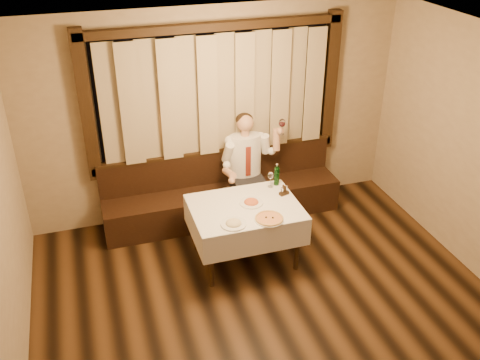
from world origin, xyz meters
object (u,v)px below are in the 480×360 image
object	(u,v)px
dining_table	(245,214)
seated_man	(247,161)
banquette	(222,196)
pasta_cream	(234,222)
pasta_red	(251,201)
pizza	(269,219)
cruet_caddy	(284,191)
green_bottle	(277,176)

from	to	relation	value
dining_table	seated_man	bearing A→B (deg)	70.41
dining_table	banquette	bearing A→B (deg)	90.00
banquette	pasta_cream	size ratio (longest dim) A/B	11.14
pasta_cream	pasta_red	bearing A→B (deg)	48.07
banquette	dining_table	world-z (taller)	banquette
pasta_red	pasta_cream	bearing A→B (deg)	-131.93
dining_table	pasta_cream	bearing A→B (deg)	-126.32
banquette	seated_man	world-z (taller)	seated_man
pasta_red	pizza	bearing A→B (deg)	-78.37
pasta_red	cruet_caddy	world-z (taller)	cruet_caddy
pasta_cream	seated_man	size ratio (longest dim) A/B	0.19
banquette	pizza	xyz separation A→B (m)	(0.17, -1.37, 0.46)
pasta_red	pasta_cream	distance (m)	0.49
banquette	dining_table	bearing A→B (deg)	-90.00
green_bottle	cruet_caddy	size ratio (longest dim) A/B	2.30
banquette	cruet_caddy	size ratio (longest dim) A/B	25.33
pasta_red	green_bottle	world-z (taller)	green_bottle
pizza	banquette	bearing A→B (deg)	96.98
banquette	green_bottle	distance (m)	1.02
banquette	pasta_red	world-z (taller)	banquette
pasta_red	pasta_cream	xyz separation A→B (m)	(-0.33, -0.37, 0.00)
dining_table	pizza	distance (m)	0.41
pizza	seated_man	xyz separation A→B (m)	(0.16, 1.28, 0.08)
dining_table	pizza	bearing A→B (deg)	-64.42
banquette	cruet_caddy	world-z (taller)	banquette
pasta_cream	seated_man	distance (m)	1.39
seated_man	cruet_caddy	bearing A→B (deg)	-76.38
banquette	green_bottle	world-z (taller)	green_bottle
banquette	seated_man	size ratio (longest dim) A/B	2.17
pasta_cream	dining_table	bearing A→B (deg)	53.68
banquette	seated_man	xyz separation A→B (m)	(0.33, -0.09, 0.54)
pasta_red	seated_man	bearing A→B (deg)	74.74
dining_table	cruet_caddy	xyz separation A→B (m)	(0.53, 0.12, 0.15)
banquette	pizza	size ratio (longest dim) A/B	9.51
banquette	pasta_red	bearing A→B (deg)	-84.90
dining_table	cruet_caddy	distance (m)	0.56
green_bottle	dining_table	bearing A→B (deg)	-144.98
pizza	green_bottle	world-z (taller)	green_bottle
banquette	dining_table	size ratio (longest dim) A/B	2.52
banquette	green_bottle	xyz separation A→B (m)	(0.53, -0.65, 0.57)
pasta_cream	green_bottle	size ratio (longest dim) A/B	0.99
banquette	pasta_cream	world-z (taller)	banquette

